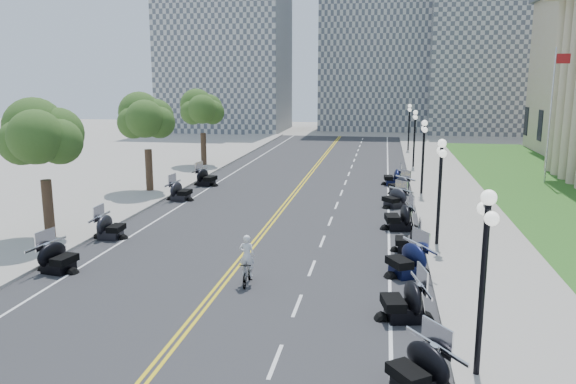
# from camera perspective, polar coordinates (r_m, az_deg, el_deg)

# --- Properties ---
(ground) EXTENTS (160.00, 160.00, 0.00)m
(ground) POSITION_cam_1_polar(r_m,az_deg,el_deg) (24.27, -5.13, -7.30)
(ground) COLOR gray
(road) EXTENTS (16.00, 90.00, 0.01)m
(road) POSITION_cam_1_polar(r_m,az_deg,el_deg) (33.66, -0.78, -1.92)
(road) COLOR #333335
(road) RESTS_ON ground
(centerline_yellow_a) EXTENTS (0.12, 90.00, 0.00)m
(centerline_yellow_a) POSITION_cam_1_polar(r_m,az_deg,el_deg) (33.68, -0.98, -1.90)
(centerline_yellow_a) COLOR yellow
(centerline_yellow_a) RESTS_ON road
(centerline_yellow_b) EXTENTS (0.12, 90.00, 0.00)m
(centerline_yellow_b) POSITION_cam_1_polar(r_m,az_deg,el_deg) (33.63, -0.58, -1.91)
(centerline_yellow_b) COLOR yellow
(centerline_yellow_b) RESTS_ON road
(edge_line_north) EXTENTS (0.12, 90.00, 0.00)m
(edge_line_north) POSITION_cam_1_polar(r_m,az_deg,el_deg) (33.12, 10.18, -2.31)
(edge_line_north) COLOR white
(edge_line_north) RESTS_ON road
(edge_line_south) EXTENTS (0.12, 90.00, 0.00)m
(edge_line_south) POSITION_cam_1_polar(r_m,az_deg,el_deg) (35.36, -11.03, -1.46)
(edge_line_south) COLOR white
(edge_line_south) RESTS_ON road
(lane_dash_4) EXTENTS (0.12, 2.00, 0.00)m
(lane_dash_4) POSITION_cam_1_polar(r_m,az_deg,el_deg) (16.42, -1.29, -16.80)
(lane_dash_4) COLOR white
(lane_dash_4) RESTS_ON road
(lane_dash_5) EXTENTS (0.12, 2.00, 0.00)m
(lane_dash_5) POSITION_cam_1_polar(r_m,az_deg,el_deg) (19.98, 0.94, -11.44)
(lane_dash_5) COLOR white
(lane_dash_5) RESTS_ON road
(lane_dash_6) EXTENTS (0.12, 2.00, 0.00)m
(lane_dash_6) POSITION_cam_1_polar(r_m,az_deg,el_deg) (23.68, 2.44, -7.72)
(lane_dash_6) COLOR white
(lane_dash_6) RESTS_ON road
(lane_dash_7) EXTENTS (0.12, 2.00, 0.00)m
(lane_dash_7) POSITION_cam_1_polar(r_m,az_deg,el_deg) (27.46, 3.52, -5.01)
(lane_dash_7) COLOR white
(lane_dash_7) RESTS_ON road
(lane_dash_8) EXTENTS (0.12, 2.00, 0.00)m
(lane_dash_8) POSITION_cam_1_polar(r_m,az_deg,el_deg) (31.30, 4.32, -2.96)
(lane_dash_8) COLOR white
(lane_dash_8) RESTS_ON road
(lane_dash_9) EXTENTS (0.12, 2.00, 0.00)m
(lane_dash_9) POSITION_cam_1_polar(r_m,az_deg,el_deg) (35.17, 4.95, -1.36)
(lane_dash_9) COLOR white
(lane_dash_9) RESTS_ON road
(lane_dash_10) EXTENTS (0.12, 2.00, 0.00)m
(lane_dash_10) POSITION_cam_1_polar(r_m,az_deg,el_deg) (39.07, 5.45, -0.08)
(lane_dash_10) COLOR white
(lane_dash_10) RESTS_ON road
(lane_dash_11) EXTENTS (0.12, 2.00, 0.00)m
(lane_dash_11) POSITION_cam_1_polar(r_m,az_deg,el_deg) (42.99, 5.86, 0.97)
(lane_dash_11) COLOR white
(lane_dash_11) RESTS_ON road
(lane_dash_12) EXTENTS (0.12, 2.00, 0.00)m
(lane_dash_12) POSITION_cam_1_polar(r_m,az_deg,el_deg) (46.92, 6.20, 1.85)
(lane_dash_12) COLOR white
(lane_dash_12) RESTS_ON road
(lane_dash_13) EXTENTS (0.12, 2.00, 0.00)m
(lane_dash_13) POSITION_cam_1_polar(r_m,az_deg,el_deg) (50.87, 6.49, 2.59)
(lane_dash_13) COLOR white
(lane_dash_13) RESTS_ON road
(lane_dash_14) EXTENTS (0.12, 2.00, 0.00)m
(lane_dash_14) POSITION_cam_1_polar(r_m,az_deg,el_deg) (54.82, 6.74, 3.22)
(lane_dash_14) COLOR white
(lane_dash_14) RESTS_ON road
(lane_dash_15) EXTENTS (0.12, 2.00, 0.00)m
(lane_dash_15) POSITION_cam_1_polar(r_m,az_deg,el_deg) (58.77, 6.96, 3.77)
(lane_dash_15) COLOR white
(lane_dash_15) RESTS_ON road
(lane_dash_16) EXTENTS (0.12, 2.00, 0.00)m
(lane_dash_16) POSITION_cam_1_polar(r_m,az_deg,el_deg) (62.74, 7.14, 4.24)
(lane_dash_16) COLOR white
(lane_dash_16) RESTS_ON road
(lane_dash_17) EXTENTS (0.12, 2.00, 0.00)m
(lane_dash_17) POSITION_cam_1_polar(r_m,az_deg,el_deg) (66.70, 7.31, 4.67)
(lane_dash_17) COLOR white
(lane_dash_17) RESTS_ON road
(lane_dash_18) EXTENTS (0.12, 2.00, 0.00)m
(lane_dash_18) POSITION_cam_1_polar(r_m,az_deg,el_deg) (70.68, 7.46, 5.04)
(lane_dash_18) COLOR white
(lane_dash_18) RESTS_ON road
(lane_dash_19) EXTENTS (0.12, 2.00, 0.00)m
(lane_dash_19) POSITION_cam_1_polar(r_m,az_deg,el_deg) (74.65, 7.59, 5.37)
(lane_dash_19) COLOR white
(lane_dash_19) RESTS_ON road
(sidewalk_north) EXTENTS (5.00, 90.00, 0.15)m
(sidewalk_north) POSITION_cam_1_polar(r_m,az_deg,el_deg) (33.41, 17.24, -2.42)
(sidewalk_north) COLOR #9E9991
(sidewalk_north) RESTS_ON ground
(sidewalk_south) EXTENTS (5.00, 90.00, 0.15)m
(sidewalk_south) POSITION_cam_1_polar(r_m,az_deg,el_deg) (36.99, -16.99, -1.09)
(sidewalk_south) COLOR #9E9991
(sidewalk_south) RESTS_ON ground
(lawn) EXTENTS (9.00, 60.00, 0.10)m
(lawn) POSITION_cam_1_polar(r_m,az_deg,el_deg) (42.51, 25.26, -0.14)
(lawn) COLOR #356023
(lawn) RESTS_ON ground
(distant_block_a) EXTENTS (18.00, 14.00, 26.00)m
(distant_block_a) POSITION_cam_1_polar(r_m,az_deg,el_deg) (87.70, -6.35, 14.79)
(distant_block_a) COLOR gray
(distant_block_a) RESTS_ON ground
(distant_block_b) EXTENTS (16.00, 12.00, 30.00)m
(distant_block_b) POSITION_cam_1_polar(r_m,az_deg,el_deg) (90.50, 8.80, 15.89)
(distant_block_b) COLOR gray
(distant_block_b) RESTS_ON ground
(distant_block_c) EXTENTS (20.00, 14.00, 22.00)m
(distant_block_c) POSITION_cam_1_polar(r_m,az_deg,el_deg) (88.71, 20.68, 12.81)
(distant_block_c) COLOR gray
(distant_block_c) RESTS_ON ground
(street_lamp_1) EXTENTS (0.50, 1.20, 4.90)m
(street_lamp_1) POSITION_cam_1_polar(r_m,az_deg,el_deg) (15.33, 19.15, -8.97)
(street_lamp_1) COLOR black
(street_lamp_1) RESTS_ON sidewalk_north
(street_lamp_2) EXTENTS (0.50, 1.20, 4.90)m
(street_lamp_2) POSITION_cam_1_polar(r_m,az_deg,el_deg) (26.83, 15.13, -0.09)
(street_lamp_2) COLOR black
(street_lamp_2) RESTS_ON sidewalk_north
(street_lamp_3) EXTENTS (0.50, 1.20, 4.90)m
(street_lamp_3) POSITION_cam_1_polar(r_m,az_deg,el_deg) (38.63, 13.55, 3.42)
(street_lamp_3) COLOR black
(street_lamp_3) RESTS_ON sidewalk_north
(street_lamp_4) EXTENTS (0.50, 1.20, 4.90)m
(street_lamp_4) POSITION_cam_1_polar(r_m,az_deg,el_deg) (50.52, 12.71, 5.28)
(street_lamp_4) COLOR black
(street_lamp_4) RESTS_ON sidewalk_north
(street_lamp_5) EXTENTS (0.50, 1.20, 4.90)m
(street_lamp_5) POSITION_cam_1_polar(r_m,az_deg,el_deg) (62.46, 12.19, 6.43)
(street_lamp_5) COLOR black
(street_lamp_5) RESTS_ON sidewalk_north
(flagpole) EXTENTS (1.10, 0.20, 10.00)m
(flagpole) POSITION_cam_1_polar(r_m,az_deg,el_deg) (45.88, 25.09, 6.90)
(flagpole) COLOR silver
(flagpole) RESTS_ON ground
(tree_2) EXTENTS (4.80, 4.80, 9.20)m
(tree_2) POSITION_cam_1_polar(r_m,az_deg,el_deg) (29.16, -23.67, 4.52)
(tree_2) COLOR #235619
(tree_2) RESTS_ON sidewalk_south
(tree_3) EXTENTS (4.80, 4.80, 9.20)m
(tree_3) POSITION_cam_1_polar(r_m,az_deg,el_deg) (39.69, -14.15, 6.72)
(tree_3) COLOR #235619
(tree_3) RESTS_ON sidewalk_south
(tree_4) EXTENTS (4.80, 4.80, 9.20)m
(tree_4) POSITION_cam_1_polar(r_m,az_deg,el_deg) (50.87, -8.68, 7.90)
(tree_4) COLOR #235619
(tree_4) RESTS_ON sidewalk_south
(motorcycle_n_3) EXTENTS (2.79, 2.79, 1.40)m
(motorcycle_n_3) POSITION_cam_1_polar(r_m,az_deg,el_deg) (15.12, 13.08, -16.82)
(motorcycle_n_3) COLOR black
(motorcycle_n_3) RESTS_ON road
(motorcycle_n_4) EXTENTS (2.49, 2.49, 1.46)m
(motorcycle_n_4) POSITION_cam_1_polar(r_m,az_deg,el_deg) (19.05, 11.63, -10.53)
(motorcycle_n_4) COLOR black
(motorcycle_n_4) RESTS_ON road
(motorcycle_n_5) EXTENTS (2.91, 2.91, 1.50)m
(motorcycle_n_5) POSITION_cam_1_polar(r_m,az_deg,el_deg) (23.07, 11.99, -6.57)
(motorcycle_n_5) COLOR black
(motorcycle_n_5) RESTS_ON road
(motorcycle_n_6) EXTENTS (1.80, 1.80, 1.26)m
(motorcycle_n_6) POSITION_cam_1_polar(r_m,az_deg,el_deg) (26.24, 12.11, -4.63)
(motorcycle_n_6) COLOR black
(motorcycle_n_6) RESTS_ON road
(motorcycle_n_7) EXTENTS (2.47, 2.47, 1.53)m
(motorcycle_n_7) POSITION_cam_1_polar(r_m,az_deg,el_deg) (29.93, 11.22, -2.34)
(motorcycle_n_7) COLOR black
(motorcycle_n_7) RESTS_ON road
(motorcycle_n_8) EXTENTS (2.66, 2.66, 1.32)m
(motorcycle_n_8) POSITION_cam_1_polar(r_m,az_deg,el_deg) (35.02, 10.76, -0.49)
(motorcycle_n_8) COLOR black
(motorcycle_n_8) RESTS_ON road
(motorcycle_n_9) EXTENTS (2.61, 2.61, 1.31)m
(motorcycle_n_9) POSITION_cam_1_polar(r_m,az_deg,el_deg) (39.28, 11.22, 0.78)
(motorcycle_n_9) COLOR black
(motorcycle_n_9) RESTS_ON road
(motorcycle_n_10) EXTENTS (2.11, 2.11, 1.37)m
(motorcycle_n_10) POSITION_cam_1_polar(r_m,az_deg,el_deg) (42.40, 10.60, 1.61)
(motorcycle_n_10) COLOR black
(motorcycle_n_10) RESTS_ON road
(motorcycle_s_5) EXTENTS (2.28, 2.28, 1.39)m
(motorcycle_s_5) POSITION_cam_1_polar(r_m,az_deg,el_deg) (24.89, -22.34, -5.98)
(motorcycle_s_5) COLOR black
(motorcycle_s_5) RESTS_ON road
(motorcycle_s_6) EXTENTS (1.98, 1.98, 1.35)m
(motorcycle_s_6) POSITION_cam_1_polar(r_m,az_deg,el_deg) (29.10, -17.62, -3.24)
(motorcycle_s_6) COLOR black
(motorcycle_s_6) RESTS_ON road
(motorcycle_s_8) EXTENTS (2.13, 2.13, 1.38)m
(motorcycle_s_8) POSITION_cam_1_polar(r_m,az_deg,el_deg) (37.05, -10.87, 0.20)
(motorcycle_s_8) COLOR black
(motorcycle_s_8) RESTS_ON road
(motorcycle_s_9) EXTENTS (2.36, 2.36, 1.42)m
(motorcycle_s_9) POSITION_cam_1_polar(r_m,az_deg,el_deg) (41.84, -8.30, 1.60)
(motorcycle_s_9) COLOR black
(motorcycle_s_9) RESTS_ON road
(bicycle) EXTENTS (0.52, 1.61, 0.96)m
(bicycle) POSITION_cam_1_polar(r_m,az_deg,el_deg) (21.77, -4.18, -8.19)
(bicycle) COLOR #A51414
(bicycle) RESTS_ON road
(cyclist_rider) EXTENTS (0.60, 0.39, 1.64)m
(cyclist_rider) POSITION_cam_1_polar(r_m,az_deg,el_deg) (21.37, -4.23, -4.92)
(cyclist_rider) COLOR silver
(cyclist_rider) RESTS_ON bicycle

